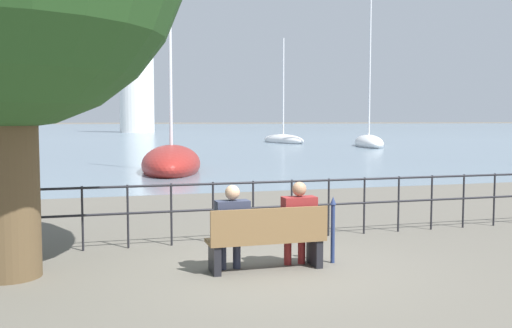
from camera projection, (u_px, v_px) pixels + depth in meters
The scene contains 11 objects.
ground_plane at pixel (266, 269), 8.06m from camera, with size 1000.00×1000.00×0.00m, color #605B51.
harbor_water at pixel (99, 128), 159.75m from camera, with size 600.00×300.00×0.01m.
park_bench at pixel (267, 240), 7.97m from camera, with size 1.68×0.45×0.90m.
seated_person_left at pixel (232, 224), 7.88m from camera, with size 0.46×0.35×1.22m.
seated_person_right at pixel (298, 220), 8.15m from camera, with size 0.48×0.35×1.23m.
promenade_railing at pixel (233, 202), 9.82m from camera, with size 15.01×0.04×1.05m.
closed_umbrella at pixel (333, 226), 8.37m from camera, with size 0.09×0.09×0.99m.
sailboat_0 at pixel (283, 140), 52.60m from camera, with size 3.01×6.75×9.92m.
sailboat_3 at pixel (171, 163), 23.59m from camera, with size 3.57×7.30×8.31m.
sailboat_4 at pixel (369, 142), 45.50m from camera, with size 4.33×7.82×12.77m.
harbor_lighthouse at pixel (137, 76), 96.46m from camera, with size 5.80×5.80×20.50m.
Camera 1 is at (-2.35, -7.56, 2.10)m, focal length 40.00 mm.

